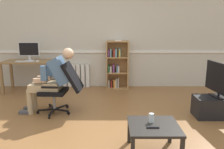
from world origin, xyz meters
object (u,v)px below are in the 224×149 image
(computer_mouse, at_px, (39,61))
(person_seated, at_px, (53,79))
(drinking_glass, at_px, (152,118))
(imac_monitor, at_px, (30,50))
(bookshelf, at_px, (117,66))
(coffee_table, at_px, (155,129))
(spare_remote, at_px, (154,127))
(radiator, at_px, (75,76))
(computer_desk, at_px, (30,65))
(tv_stand, at_px, (218,107))
(office_chair, at_px, (63,86))
(tv_screen, at_px, (221,80))
(keyboard, at_px, (26,61))

(computer_mouse, xyz_separation_m, person_seated, (0.66, -1.30, -0.12))
(person_seated, height_order, drinking_glass, person_seated)
(imac_monitor, bearing_deg, bookshelf, 5.76)
(coffee_table, relative_size, spare_remote, 4.17)
(radiator, bearing_deg, computer_desk, -158.89)
(imac_monitor, distance_m, tv_stand, 4.31)
(spare_remote, bearing_deg, bookshelf, -172.77)
(office_chair, height_order, drinking_glass, office_chair)
(coffee_table, bearing_deg, spare_remote, -106.88)
(tv_screen, xyz_separation_m, spare_remote, (-1.37, -1.26, -0.29))
(radiator, bearing_deg, computer_mouse, -145.98)
(computer_desk, height_order, computer_mouse, computer_mouse)
(person_seated, bearing_deg, radiator, -179.35)
(office_chair, distance_m, tv_stand, 2.80)
(radiator, height_order, office_chair, office_chair)
(imac_monitor, relative_size, spare_remote, 3.32)
(computer_mouse, xyz_separation_m, radiator, (0.76, 0.51, -0.47))
(coffee_table, bearing_deg, bookshelf, 97.51)
(bookshelf, distance_m, radiator, 1.15)
(imac_monitor, bearing_deg, tv_screen, -23.63)
(keyboard, relative_size, tv_stand, 0.54)
(imac_monitor, distance_m, keyboard, 0.33)
(tv_screen, bearing_deg, drinking_glass, 121.86)
(radiator, bearing_deg, drinking_glass, -64.19)
(computer_desk, bearing_deg, office_chair, -52.28)
(computer_mouse, relative_size, drinking_glass, 0.84)
(computer_desk, height_order, bookshelf, bookshelf)
(bookshelf, relative_size, radiator, 1.54)
(computer_mouse, bearing_deg, keyboard, -176.00)
(drinking_glass, bearing_deg, imac_monitor, 132.00)
(computer_desk, xyz_separation_m, office_chair, (1.10, -1.43, -0.12))
(person_seated, relative_size, drinking_glass, 10.12)
(computer_mouse, height_order, tv_screen, tv_screen)
(keyboard, bearing_deg, bookshelf, 11.33)
(person_seated, xyz_separation_m, tv_stand, (2.96, -0.20, -0.46))
(keyboard, relative_size, spare_remote, 2.90)
(person_seated, distance_m, tv_screen, 2.96)
(computer_desk, relative_size, bookshelf, 0.97)
(computer_mouse, xyz_separation_m, spare_remote, (2.25, -2.76, -0.38))
(imac_monitor, xyz_separation_m, coffee_table, (2.53, -2.87, -0.68))
(drinking_glass, relative_size, spare_remote, 0.79)
(computer_desk, distance_m, coffee_table, 3.78)
(imac_monitor, bearing_deg, person_seated, -58.37)
(computer_desk, distance_m, person_seated, 1.69)
(radiator, xyz_separation_m, tv_screen, (2.86, -2.01, 0.38))
(tv_stand, height_order, tv_screen, tv_screen)
(radiator, distance_m, coffee_table, 3.53)
(imac_monitor, xyz_separation_m, computer_mouse, (0.26, -0.20, -0.24))
(imac_monitor, bearing_deg, keyboard, -97.81)
(computer_desk, bearing_deg, imac_monitor, 90.78)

